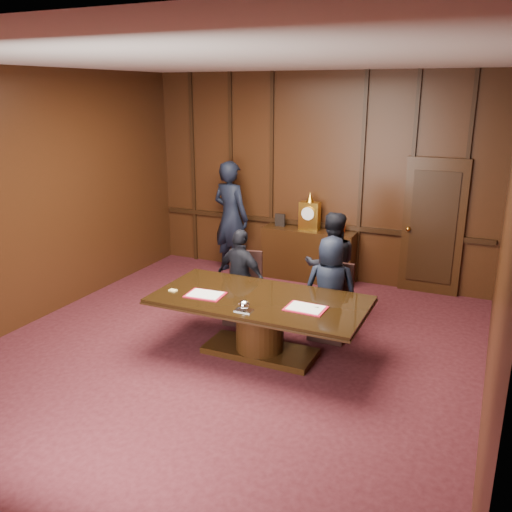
{
  "coord_description": "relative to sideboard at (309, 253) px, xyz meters",
  "views": [
    {
      "loc": [
        2.89,
        -5.33,
        3.19
      ],
      "look_at": [
        0.01,
        1.02,
        1.05
      ],
      "focal_mm": 38.0,
      "sensor_mm": 36.0,
      "label": 1
    }
  ],
  "objects": [
    {
      "name": "signatory_right",
      "position": [
        1.03,
        -2.14,
        0.22
      ],
      "size": [
        0.78,
        0.62,
        1.41
      ],
      "primitive_type": "imported",
      "rotation": [
        0.0,
        0.0,
        3.41
      ],
      "color": "black",
      "rests_on": "ground"
    },
    {
      "name": "room",
      "position": [
        0.07,
        -3.12,
        1.24
      ],
      "size": [
        7.0,
        7.04,
        3.5
      ],
      "color": "#330E12",
      "rests_on": "ground"
    },
    {
      "name": "folder_left",
      "position": [
        -0.27,
        -3.14,
        0.28
      ],
      "size": [
        0.48,
        0.36,
        0.02
      ],
      "rotation": [
        0.0,
        0.0,
        0.07
      ],
      "color": "#B7102B",
      "rests_on": "conference_table"
    },
    {
      "name": "sideboard",
      "position": [
        0.0,
        0.0,
        0.0
      ],
      "size": [
        1.6,
        0.45,
        1.54
      ],
      "color": "black",
      "rests_on": "ground"
    },
    {
      "name": "chair_right",
      "position": [
        1.03,
        -2.06,
        -0.19
      ],
      "size": [
        0.49,
        0.49,
        0.99
      ],
      "rotation": [
        0.0,
        0.0,
        -0.01
      ],
      "color": "black",
      "rests_on": "ground"
    },
    {
      "name": "notepad",
      "position": [
        -0.71,
        -3.18,
        0.28
      ],
      "size": [
        0.11,
        0.08,
        0.01
      ],
      "primitive_type": "cube",
      "rotation": [
        0.0,
        0.0,
        -0.1
      ],
      "color": "#F4CC77",
      "rests_on": "conference_table"
    },
    {
      "name": "chair_left",
      "position": [
        -0.27,
        -2.06,
        -0.19
      ],
      "size": [
        0.57,
        0.57,
        0.99
      ],
      "rotation": [
        0.0,
        0.0,
        0.21
      ],
      "color": "black",
      "rests_on": "ground"
    },
    {
      "name": "witness_left",
      "position": [
        -1.43,
        -0.16,
        0.53
      ],
      "size": [
        0.83,
        0.65,
        2.02
      ],
      "primitive_type": "imported",
      "rotation": [
        0.0,
        0.0,
        2.89
      ],
      "color": "black",
      "rests_on": "ground"
    },
    {
      "name": "conference_table",
      "position": [
        0.38,
        -2.94,
        0.02
      ],
      "size": [
        2.62,
        1.32,
        0.76
      ],
      "color": "black",
      "rests_on": "ground"
    },
    {
      "name": "inkstand",
      "position": [
        0.38,
        -3.39,
        0.33
      ],
      "size": [
        0.2,
        0.14,
        0.12
      ],
      "color": "white",
      "rests_on": "conference_table"
    },
    {
      "name": "folder_right",
      "position": [
        1.01,
        -3.04,
        0.28
      ],
      "size": [
        0.47,
        0.34,
        0.02
      ],
      "rotation": [
        0.0,
        0.0,
        -0.03
      ],
      "color": "#B7102B",
      "rests_on": "conference_table"
    },
    {
      "name": "witness_right",
      "position": [
        0.82,
        -1.42,
        0.3
      ],
      "size": [
        0.91,
        0.81,
        1.56
      ],
      "primitive_type": "imported",
      "rotation": [
        0.0,
        0.0,
        3.48
      ],
      "color": "black",
      "rests_on": "ground"
    },
    {
      "name": "signatory_left",
      "position": [
        -0.27,
        -2.14,
        0.2
      ],
      "size": [
        0.85,
        0.5,
        1.36
      ],
      "primitive_type": "imported",
      "rotation": [
        0.0,
        0.0,
        2.92
      ],
      "color": "black",
      "rests_on": "ground"
    }
  ]
}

